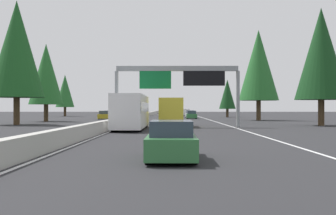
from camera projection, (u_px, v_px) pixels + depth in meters
The scene contains 20 objects.
ground_plane at pixel (136, 121), 61.47m from camera, with size 320.00×320.00×0.00m, color #262628.
median_barrier at pixel (143, 116), 81.48m from camera, with size 180.00×0.56×0.90m, color #ADAAA3.
shoulder_stripe_right at pixel (208, 119), 71.38m from camera, with size 160.00×0.16×0.01m, color silver.
shoulder_stripe_median at pixel (142, 119), 71.47m from camera, with size 160.00×0.16×0.01m, color silver.
sign_gantry_overhead at pixel (179, 79), 42.26m from camera, with size 0.50×12.68×6.20m.
sedan_near_center at pixel (171, 141), 15.62m from camera, with size 4.40×1.80×1.47m.
box_truck_far_left at pixel (171, 111), 44.18m from camera, with size 8.50×2.40×2.95m.
sedan_distant_b at pixel (191, 115), 75.66m from camera, with size 4.40×1.80×1.47m.
minivan_mid_left at pixel (185, 112), 105.49m from camera, with size 5.00×1.95×1.69m.
sedan_distant_a at pixel (190, 114), 86.08m from camera, with size 4.40×1.80×1.47m.
pickup_mid_center at pixel (172, 112), 104.81m from camera, with size 5.60×2.00×1.86m.
bus_far_right at pixel (131, 110), 38.06m from camera, with size 11.50×2.55×3.10m.
oncoming_near at pixel (105, 115), 72.86m from camera, with size 4.40×1.80×1.47m.
oncoming_far at pixel (109, 115), 79.96m from camera, with size 4.40×1.80×1.47m.
conifer_right_near at pixel (321, 54), 45.95m from camera, with size 5.73×5.73×13.03m.
conifer_right_mid at pixel (259, 65), 65.96m from camera, with size 6.31×6.31×14.35m.
conifer_right_far at pixel (227, 94), 89.13m from camera, with size 3.55×3.55×8.06m.
conifer_left_near at pixel (17, 49), 48.44m from camera, with size 6.37×6.37×14.47m.
conifer_left_mid at pixel (46, 74), 60.43m from camera, with size 4.96×4.96×11.27m.
conifer_left_far at pixel (65, 91), 98.78m from camera, with size 4.35×4.35×9.89m.
Camera 1 is at (-1.44, -5.27, 1.93)m, focal length 44.65 mm.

